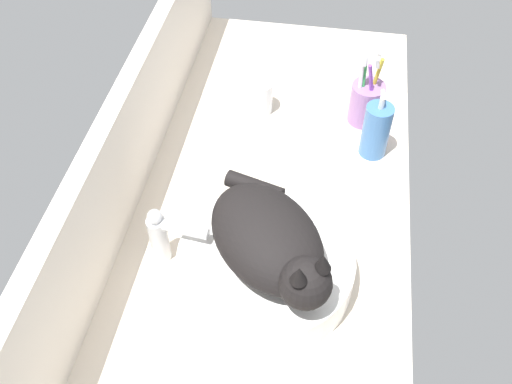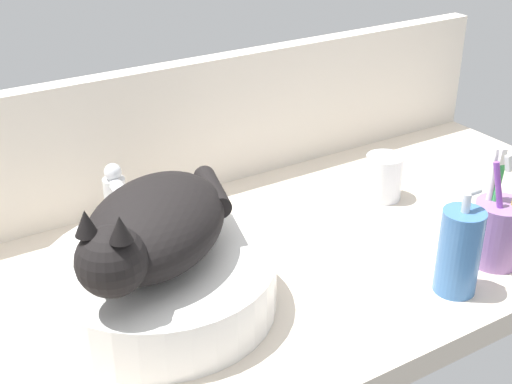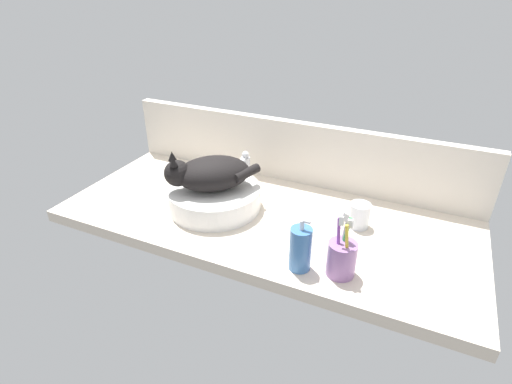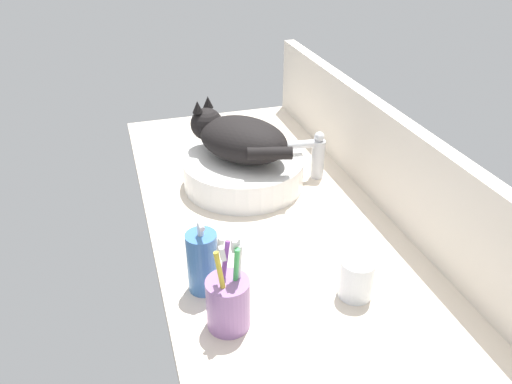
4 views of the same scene
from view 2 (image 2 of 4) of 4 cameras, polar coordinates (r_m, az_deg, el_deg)
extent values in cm
cube|color=beige|center=(112.92, 0.18, -6.37)|extent=(139.59, 60.30, 4.00)
cube|color=silver|center=(128.51, -6.56, 4.92)|extent=(139.59, 3.60, 24.26)
cylinder|color=white|center=(100.60, -7.66, -7.27)|extent=(32.28, 32.28, 7.78)
ellipsoid|color=black|center=(95.65, -8.00, -2.62)|extent=(30.09, 29.05, 11.00)
sphere|color=black|center=(86.01, -11.48, -5.46)|extent=(8.80, 8.80, 8.80)
cone|color=black|center=(81.53, -10.81, -2.90)|extent=(2.80, 2.80, 3.20)
cone|color=black|center=(83.59, -13.47, -2.39)|extent=(2.80, 2.80, 3.20)
cylinder|color=black|center=(102.48, -3.53, 0.06)|extent=(6.09, 11.46, 3.20)
cylinder|color=silver|center=(116.93, -11.09, -1.39)|extent=(3.60, 3.60, 11.00)
cylinder|color=silver|center=(110.37, -10.59, -0.27)|extent=(3.16, 10.17, 2.20)
sphere|color=silver|center=(113.94, -11.39, 1.58)|extent=(2.80, 2.80, 2.80)
cylinder|color=#3F72B2|center=(105.77, 15.94, -4.63)|extent=(6.13, 6.13, 13.01)
cylinder|color=silver|center=(101.98, 16.49, -0.84)|extent=(1.20, 1.20, 2.80)
cylinder|color=silver|center=(102.19, 17.05, 0.02)|extent=(2.20, 1.00, 1.00)
cylinder|color=#996BA8|center=(115.27, 18.78, -3.12)|extent=(7.91, 7.91, 10.10)
cylinder|color=yellow|center=(113.87, 19.82, -1.46)|extent=(2.33, 2.79, 17.01)
cylinder|color=white|center=(114.03, 18.02, -1.12)|extent=(2.39, 1.48, 17.03)
cube|color=white|center=(110.46, 18.64, 2.77)|extent=(1.41, 0.88, 2.52)
cylinder|color=green|center=(114.00, 18.41, -1.19)|extent=(3.16, 1.46, 16.99)
cube|color=white|center=(110.43, 19.04, 2.69)|extent=(1.51, 0.88, 2.56)
cylinder|color=purple|center=(112.29, 18.97, -1.73)|extent=(2.88, 3.98, 16.87)
cube|color=white|center=(108.66, 19.63, 2.20)|extent=(1.49, 1.22, 2.63)
cylinder|color=white|center=(130.62, 10.17, 1.18)|extent=(6.73, 6.73, 8.24)
cylinder|color=silver|center=(131.46, 10.11, 0.43)|extent=(5.93, 5.93, 4.38)
camera|label=1|loc=(0.80, -66.82, 36.87)|focal=40.00mm
camera|label=3|loc=(1.01, 78.83, 13.94)|focal=28.00mm
camera|label=4|loc=(1.53, 44.93, 22.90)|focal=35.00mm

